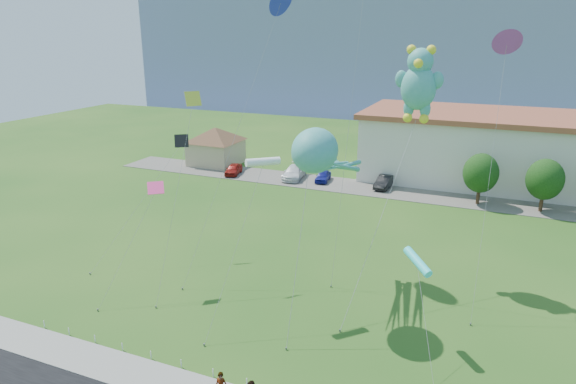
{
  "coord_description": "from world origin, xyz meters",
  "views": [
    {
      "loc": [
        11.59,
        -20.84,
        17.51
      ],
      "look_at": [
        -0.64,
        8.0,
        7.6
      ],
      "focal_mm": 32.0,
      "sensor_mm": 36.0,
      "label": 1
    }
  ],
  "objects": [
    {
      "name": "hill_ridge",
      "position": [
        0.0,
        120.0,
        12.5
      ],
      "size": [
        160.0,
        50.0,
        25.0
      ],
      "primitive_type": "cube",
      "color": "gray",
      "rests_on": "ground"
    },
    {
      "name": "small_kite_black",
      "position": [
        -12.43,
        12.11,
        8.02
      ],
      "size": [
        4.37,
        8.28,
        9.48
      ],
      "color": "black",
      "rests_on": "ground"
    },
    {
      "name": "parked_car_black",
      "position": [
        -0.35,
        35.85,
        0.76
      ],
      "size": [
        1.72,
        4.32,
        1.4
      ],
      "primitive_type": "imported",
      "rotation": [
        0.0,
        0.0,
        -0.06
      ],
      "color": "black",
      "rests_on": "parking_strip"
    },
    {
      "name": "teddy_bear_kite",
      "position": [
        5.79,
        16.26,
        14.04
      ],
      "size": [
        3.61,
        12.01,
        16.55
      ],
      "color": "teal",
      "rests_on": "ground"
    },
    {
      "name": "parked_car_blue",
      "position": [
        -7.77,
        35.64,
        0.68
      ],
      "size": [
        1.87,
        3.79,
        1.24
      ],
      "primitive_type": "imported",
      "rotation": [
        0.0,
        0.0,
        0.11
      ],
      "color": "navy",
      "rests_on": "parking_strip"
    },
    {
      "name": "small_kite_yellow",
      "position": [
        -8.85,
        9.43,
        11.27
      ],
      "size": [
        1.52,
        7.68,
        13.29
      ],
      "color": "#CAD131",
      "rests_on": "ground"
    },
    {
      "name": "octopus_kite",
      "position": [
        1.27,
        8.75,
        9.9
      ],
      "size": [
        2.76,
        11.5,
        11.95
      ],
      "color": "teal",
      "rests_on": "ground"
    },
    {
      "name": "small_kite_purple",
      "position": [
        11.17,
        15.95,
        16.38
      ],
      "size": [
        1.8,
        7.62,
        17.46
      ],
      "color": "purple",
      "rests_on": "ground"
    },
    {
      "name": "parked_car_red",
      "position": [
        -19.22,
        34.15,
        0.72
      ],
      "size": [
        2.36,
        4.12,
        1.32
      ],
      "primitive_type": "imported",
      "rotation": [
        0.0,
        0.0,
        0.22
      ],
      "color": "maroon",
      "rests_on": "parking_strip"
    },
    {
      "name": "small_kite_blue",
      "position": [
        -4.59,
        15.46,
        19.03
      ],
      "size": [
        4.42,
        10.34,
        20.26
      ],
      "color": "#232BC8",
      "rests_on": "ground"
    },
    {
      "name": "parking_strip",
      "position": [
        0.0,
        35.0,
        0.03
      ],
      "size": [
        70.0,
        6.0,
        0.06
      ],
      "primitive_type": "cube",
      "color": "#59544C",
      "rests_on": "ground"
    },
    {
      "name": "rope_fence",
      "position": [
        0.0,
        -1.3,
        0.25
      ],
      "size": [
        26.05,
        0.05,
        0.5
      ],
      "color": "white",
      "rests_on": "ground"
    },
    {
      "name": "tree_near",
      "position": [
        10.0,
        34.0,
        3.39
      ],
      "size": [
        3.6,
        3.6,
        5.47
      ],
      "color": "#3F2B19",
      "rests_on": "ground"
    },
    {
      "name": "small_kite_white",
      "position": [
        -1.92,
        6.96,
        9.61
      ],
      "size": [
        1.3,
        7.3,
        10.14
      ],
      "color": "white",
      "rests_on": "ground"
    },
    {
      "name": "small_kite_cyan",
      "position": [
        8.05,
        6.17,
        5.06
      ],
      "size": [
        2.18,
        5.12,
        5.52
      ],
      "color": "#37F9F9",
      "rests_on": "ground"
    },
    {
      "name": "small_kite_pink",
      "position": [
        -10.07,
        6.11,
        6.49
      ],
      "size": [
        2.16,
        5.77,
        7.6
      ],
      "color": "#FB3781",
      "rests_on": "ground"
    },
    {
      "name": "pavilion",
      "position": [
        -24.0,
        38.0,
        3.02
      ],
      "size": [
        9.2,
        9.2,
        5.0
      ],
      "color": "tan",
      "rests_on": "ground"
    },
    {
      "name": "ground",
      "position": [
        0.0,
        0.0,
        0.0
      ],
      "size": [
        160.0,
        160.0,
        0.0
      ],
      "primitive_type": "plane",
      "color": "#225016",
      "rests_on": "ground"
    },
    {
      "name": "tree_mid",
      "position": [
        16.0,
        34.0,
        3.39
      ],
      "size": [
        3.6,
        3.6,
        5.47
      ],
      "color": "#3F2B19",
      "rests_on": "ground"
    },
    {
      "name": "parked_car_white",
      "position": [
        -11.46,
        35.45,
        0.83
      ],
      "size": [
        2.86,
        5.58,
        1.55
      ],
      "primitive_type": "imported",
      "rotation": [
        0.0,
        0.0,
        0.13
      ],
      "color": "white",
      "rests_on": "parking_strip"
    }
  ]
}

